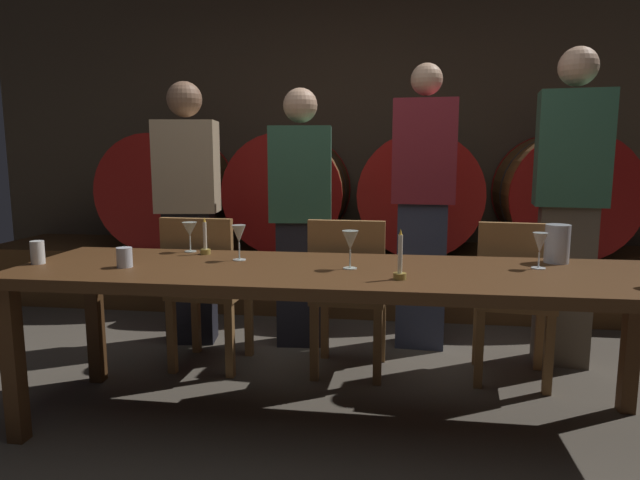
{
  "coord_description": "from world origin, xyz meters",
  "views": [
    {
      "loc": [
        0.32,
        -2.07,
        1.21
      ],
      "look_at": [
        -0.05,
        0.6,
        0.8
      ],
      "focal_mm": 30.94,
      "sensor_mm": 36.0,
      "label": 1
    }
  ],
  "objects": [
    {
      "name": "ground_plane",
      "position": [
        0.0,
        0.0,
        0.0
      ],
      "size": [
        8.72,
        8.72,
        0.0
      ],
      "primitive_type": "plane",
      "color": "#4C443A"
    },
    {
      "name": "back_wall",
      "position": [
        0.0,
        2.89,
        1.37
      ],
      "size": [
        6.71,
        0.24,
        2.75
      ],
      "primitive_type": "cube",
      "color": "brown",
      "rests_on": "ground"
    },
    {
      "name": "barrel_shelf",
      "position": [
        0.0,
        2.34,
        0.23
      ],
      "size": [
        6.04,
        0.9,
        0.46
      ],
      "primitive_type": "cube",
      "color": "brown",
      "rests_on": "ground"
    },
    {
      "name": "wine_barrel_far_left",
      "position": [
        -1.56,
        2.34,
        0.92
      ],
      "size": [
        0.92,
        0.77,
        0.92
      ],
      "color": "#513319",
      "rests_on": "barrel_shelf"
    },
    {
      "name": "wine_barrel_center_left",
      "position": [
        -0.53,
        2.34,
        0.92
      ],
      "size": [
        0.92,
        0.77,
        0.92
      ],
      "color": "brown",
      "rests_on": "barrel_shelf"
    },
    {
      "name": "wine_barrel_center_right",
      "position": [
        0.5,
        2.34,
        0.92
      ],
      "size": [
        0.92,
        0.77,
        0.92
      ],
      "color": "#513319",
      "rests_on": "barrel_shelf"
    },
    {
      "name": "wine_barrel_far_right",
      "position": [
        1.57,
        2.34,
        0.92
      ],
      "size": [
        0.92,
        0.77,
        0.92
      ],
      "color": "brown",
      "rests_on": "barrel_shelf"
    },
    {
      "name": "dining_table",
      "position": [
        0.08,
        0.26,
        0.66
      ],
      "size": [
        2.85,
        0.76,
        0.73
      ],
      "color": "#4C2D16",
      "rests_on": "ground"
    },
    {
      "name": "chair_left",
      "position": [
        -0.73,
        0.83,
        0.49
      ],
      "size": [
        0.42,
        0.42,
        0.88
      ],
      "rotation": [
        0.0,
        0.0,
        3.1
      ],
      "color": "olive",
      "rests_on": "ground"
    },
    {
      "name": "chair_center",
      "position": [
        0.07,
        0.84,
        0.49
      ],
      "size": [
        0.42,
        0.42,
        0.88
      ],
      "rotation": [
        0.0,
        0.0,
        3.1
      ],
      "color": "olive",
      "rests_on": "ground"
    },
    {
      "name": "chair_right",
      "position": [
        0.95,
        0.85,
        0.49
      ],
      "size": [
        0.44,
        0.44,
        0.88
      ],
      "rotation": [
        0.0,
        0.0,
        3.03
      ],
      "color": "olive",
      "rests_on": "ground"
    },
    {
      "name": "guest_far_left",
      "position": [
        -0.99,
        1.28,
        0.86
      ],
      "size": [
        0.41,
        0.29,
        1.66
      ],
      "rotation": [
        0.0,
        0.0,
        3.28
      ],
      "color": "black",
      "rests_on": "ground"
    },
    {
      "name": "guest_center_left",
      "position": [
        -0.27,
        1.34,
        0.83
      ],
      "size": [
        0.4,
        0.28,
        1.62
      ],
      "rotation": [
        0.0,
        0.0,
        3.24
      ],
      "color": "black",
      "rests_on": "ground"
    },
    {
      "name": "guest_center_right",
      "position": [
        0.49,
        1.4,
        0.9
      ],
      "size": [
        0.39,
        0.26,
        1.76
      ],
      "rotation": [
        0.0,
        0.0,
        3.08
      ],
      "color": "#33384C",
      "rests_on": "ground"
    },
    {
      "name": "guest_far_right",
      "position": [
        1.29,
        1.21,
        0.93
      ],
      "size": [
        0.41,
        0.29,
        1.8
      ],
      "rotation": [
        0.0,
        0.0,
        3.0
      ],
      "color": "brown",
      "rests_on": "ground"
    },
    {
      "name": "candle_left",
      "position": [
        -0.61,
        0.52,
        0.77
      ],
      "size": [
        0.05,
        0.05,
        0.19
      ],
      "color": "olive",
      "rests_on": "dining_table"
    },
    {
      "name": "candle_right",
      "position": [
        0.34,
        0.09,
        0.78
      ],
      "size": [
        0.05,
        0.05,
        0.2
      ],
      "color": "olive",
      "rests_on": "dining_table"
    },
    {
      "name": "pitcher",
      "position": [
        1.05,
        0.53,
        0.81
      ],
      "size": [
        0.11,
        0.11,
        0.18
      ],
      "color": "silver",
      "rests_on": "dining_table"
    },
    {
      "name": "wine_glass_far_left",
      "position": [
        -0.71,
        0.58,
        0.84
      ],
      "size": [
        0.08,
        0.08,
        0.15
      ],
      "color": "silver",
      "rests_on": "dining_table"
    },
    {
      "name": "wine_glass_center_left",
      "position": [
        -0.4,
        0.39,
        0.84
      ],
      "size": [
        0.07,
        0.07,
        0.17
      ],
      "color": "silver",
      "rests_on": "dining_table"
    },
    {
      "name": "wine_glass_center_right",
      "position": [
        0.13,
        0.27,
        0.85
      ],
      "size": [
        0.07,
        0.07,
        0.17
      ],
      "color": "silver",
      "rests_on": "dining_table"
    },
    {
      "name": "wine_glass_far_right",
      "position": [
        0.94,
        0.38,
        0.83
      ],
      "size": [
        0.06,
        0.06,
        0.16
      ],
      "color": "white",
      "rests_on": "dining_table"
    },
    {
      "name": "cup_left",
      "position": [
        -1.28,
        0.18,
        0.78
      ],
      "size": [
        0.06,
        0.06,
        0.1
      ],
      "primitive_type": "cylinder",
      "color": "white",
      "rests_on": "dining_table"
    },
    {
      "name": "cup_center",
      "position": [
        -0.86,
        0.17,
        0.77
      ],
      "size": [
        0.07,
        0.07,
        0.09
      ],
      "primitive_type": "cylinder",
      "color": "silver",
      "rests_on": "dining_table"
    }
  ]
}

